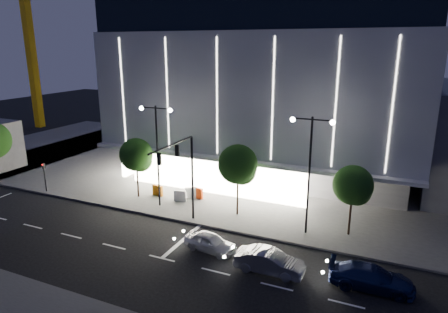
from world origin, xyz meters
TOP-DOWN VIEW (x-y plane):
  - ground at (0.00, 0.00)m, footprint 160.00×160.00m
  - sidewalk_museum at (5.00, 24.00)m, footprint 70.00×40.00m
  - museum at (2.98, 22.31)m, footprint 30.00×25.80m
  - traffic_mast at (1.00, 3.34)m, footprint 0.33×5.89m
  - street_lamp_west at (-3.00, 6.00)m, footprint 3.16×0.36m
  - street_lamp_east at (10.00, 6.00)m, footprint 3.16×0.36m
  - ped_signal_far at (-15.00, 4.50)m, footprint 0.22×0.24m
  - tower_crane at (-40.92, 28.00)m, footprint 32.00×2.00m
  - tree_left at (-5.97, 7.02)m, footprint 3.02×3.02m
  - tree_mid at (4.03, 7.02)m, footprint 3.25×3.25m
  - tree_right at (13.03, 7.02)m, footprint 2.91×2.91m
  - car_lead at (4.51, 0.77)m, footprint 3.98×2.02m
  - car_second at (9.09, -0.15)m, footprint 4.40×1.56m
  - car_third at (15.09, 0.64)m, footprint 4.96×2.26m
  - barrier_a at (-4.49, 7.95)m, footprint 1.13×0.42m
  - barrier_b at (-1.85, 7.59)m, footprint 1.13×0.52m
  - barrier_c at (-0.75, 8.87)m, footprint 1.13×0.42m
  - barrier_d at (-1.33, 8.68)m, footprint 1.11×0.67m

SIDE VIEW (x-z plane):
  - ground at x=0.00m, z-range 0.00..0.00m
  - sidewalk_museum at x=5.00m, z-range 0.00..0.15m
  - car_lead at x=4.51m, z-range 0.00..1.30m
  - barrier_a at x=-4.49m, z-range 0.15..1.15m
  - barrier_b at x=-1.85m, z-range 0.15..1.15m
  - barrier_c at x=-0.75m, z-range 0.15..1.15m
  - barrier_d at x=-1.33m, z-range 0.15..1.15m
  - car_third at x=15.09m, z-range 0.00..1.41m
  - car_second at x=9.09m, z-range 0.00..1.45m
  - ped_signal_far at x=-15.00m, z-range 0.39..3.39m
  - tree_right at x=13.03m, z-range 1.13..6.64m
  - tree_left at x=-5.97m, z-range 1.17..6.90m
  - tree_mid at x=4.03m, z-range 1.26..7.41m
  - traffic_mast at x=1.00m, z-range 1.49..8.56m
  - street_lamp_west at x=-3.00m, z-range 1.46..10.46m
  - street_lamp_east at x=10.00m, z-range 1.46..10.46m
  - museum at x=2.98m, z-range 0.27..18.27m
  - tower_crane at x=-40.92m, z-range 6.26..34.76m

